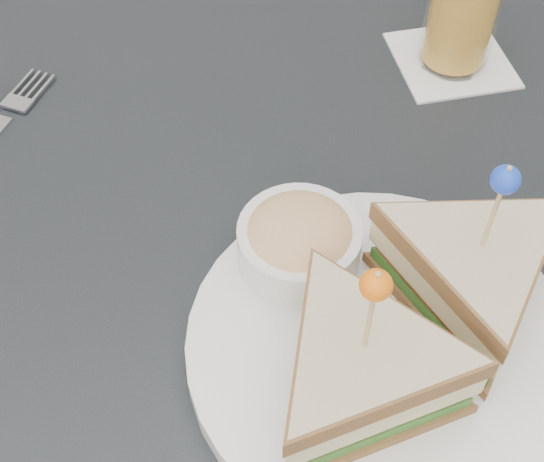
% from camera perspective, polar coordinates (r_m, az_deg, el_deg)
% --- Properties ---
extents(table, '(0.80, 0.80, 0.75)m').
position_cam_1_polar(table, '(0.65, -0.77, -7.74)').
color(table, black).
rests_on(table, ground).
extents(plate_meal, '(0.34, 0.34, 0.16)m').
position_cam_1_polar(plate_meal, '(0.52, 9.36, -6.54)').
color(plate_meal, white).
rests_on(plate_meal, table).
extents(drink_set, '(0.12, 0.12, 0.14)m').
position_cam_1_polar(drink_set, '(0.75, 14.21, 15.93)').
color(drink_set, white).
rests_on(drink_set, table).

